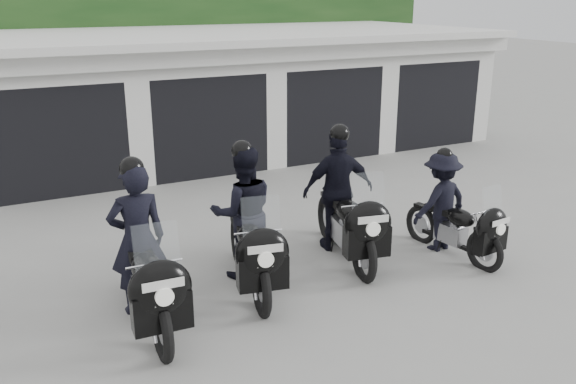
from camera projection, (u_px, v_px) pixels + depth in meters
name	position (u px, v px, depth m)	size (l,w,h in m)	color
ground	(344.00, 272.00, 8.88)	(80.00, 80.00, 0.00)	gray
garage_block	(175.00, 96.00, 15.27)	(16.40, 6.80, 2.96)	silver
background_vegetation	(138.00, 30.00, 19.13)	(20.00, 3.90, 5.80)	#163613
police_bike_a	(144.00, 260.00, 7.28)	(0.78, 2.41, 2.09)	black
police_bike_b	(246.00, 224.00, 8.34)	(1.14, 2.33, 2.05)	black
police_bike_c	(342.00, 200.00, 9.27)	(1.24, 2.35, 2.07)	black
police_bike_d	(448.00, 208.00, 9.37)	(1.07, 1.95, 1.70)	black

